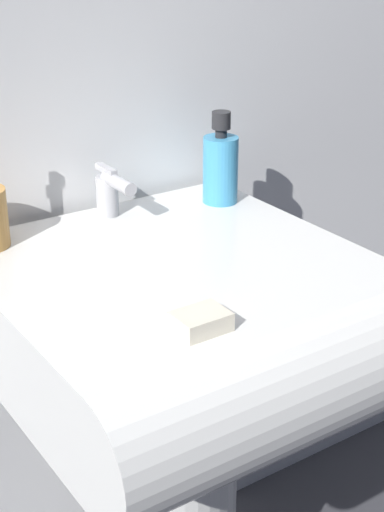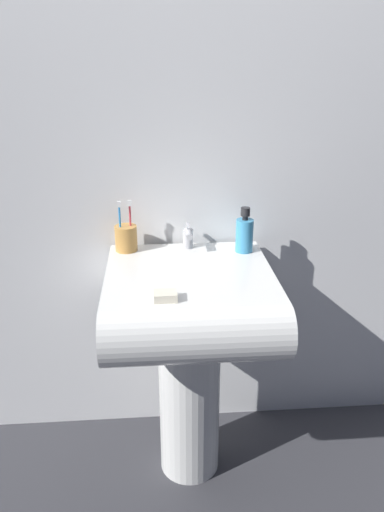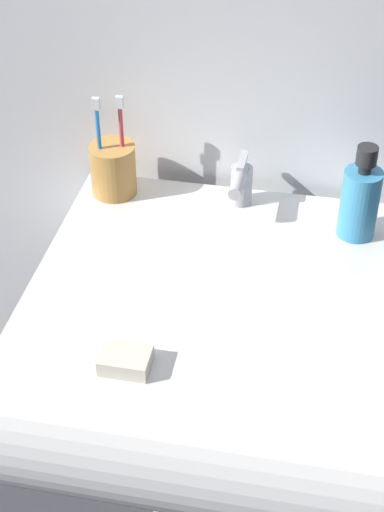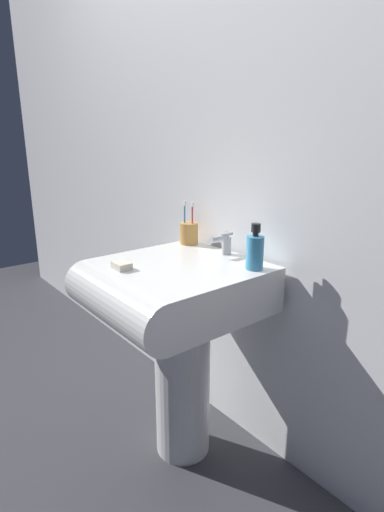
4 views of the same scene
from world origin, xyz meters
name	(u,v)px [view 4 (image 4 of 4)]	position (x,y,z in m)	size (l,w,h in m)	color
ground_plane	(183,446)	(0.00, 0.00, 0.00)	(6.00, 6.00, 0.00)	#38383D
wall_back	(244,145)	(0.00, 0.30, 1.20)	(5.00, 0.05, 2.40)	white
sink_pedestal	(183,380)	(0.00, 0.00, 0.31)	(0.21, 0.21, 0.63)	white
sink_basin	(168,289)	(0.00, -0.06, 0.71)	(0.53, 0.58, 0.16)	white
faucet	(224,243)	(0.01, 0.20, 0.84)	(0.04, 0.11, 0.08)	#B7B7BC
toothbrush_cup	(189,233)	(-0.21, 0.20, 0.84)	(0.08, 0.08, 0.18)	#D19347
soap_bottle	(255,251)	(0.20, 0.16, 0.86)	(0.06, 0.06, 0.16)	#3F99CC
bar_soap	(122,266)	(-0.08, -0.20, 0.81)	(0.07, 0.05, 0.02)	silver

